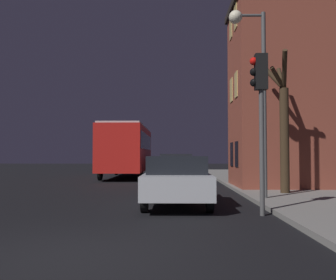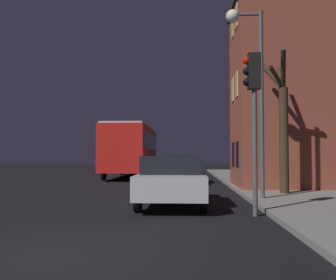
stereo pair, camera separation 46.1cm
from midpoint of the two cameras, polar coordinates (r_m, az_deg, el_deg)
The scene contains 9 objects.
ground_plane at distance 6.01m, azimuth -15.06°, elevation -16.60°, with size 120.00×120.00×0.00m, color black.
brick_building at distance 17.49m, azimuth 17.32°, elevation 6.99°, with size 4.14×4.10×8.28m.
streetlamp at distance 12.56m, azimuth 13.34°, elevation 11.00°, with size 1.19×0.44×6.07m.
traffic_light at distance 9.58m, azimuth 14.19°, elevation 6.17°, with size 0.43×0.24×4.02m.
bare_tree at distance 14.13m, azimuth 17.94°, elevation 2.24°, with size 0.97×1.65×4.99m.
bus at distance 25.35m, azimuth -5.06°, elevation -1.08°, with size 2.62×9.42×3.40m.
car_near_lane at distance 11.26m, azimuth 1.85°, elevation -5.93°, with size 1.88×4.63×1.46m.
car_mid_lane at distance 20.06m, azimuth 2.26°, elevation -4.29°, with size 1.86×4.09×1.55m.
car_far_lane at distance 27.06m, azimuth 1.43°, elevation -3.93°, with size 1.75×4.41×1.39m.
Camera 2 is at (1.99, -5.54, 1.49)m, focal length 40.00 mm.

